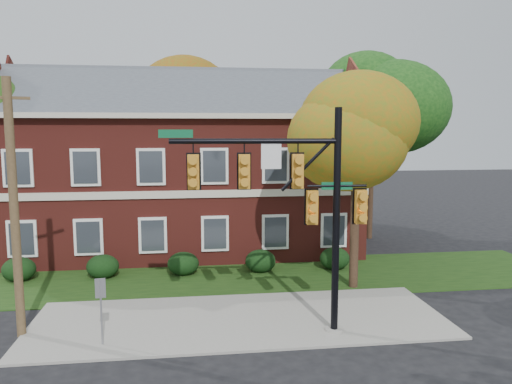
{
  "coord_description": "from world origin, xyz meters",
  "views": [
    {
      "loc": [
        -1.62,
        -15.29,
        6.51
      ],
      "look_at": [
        0.8,
        3.0,
        4.18
      ],
      "focal_mm": 35.0,
      "sensor_mm": 36.0,
      "label": 1
    }
  ],
  "objects": [
    {
      "name": "hedge_far_right",
      "position": [
        5.0,
        6.7,
        0.53
      ],
      "size": [
        1.4,
        1.26,
        1.05
      ],
      "primitive_type": "ellipsoid",
      "color": "black",
      "rests_on": "ground"
    },
    {
      "name": "tree_near_right",
      "position": [
        5.22,
        3.87,
        6.67
      ],
      "size": [
        4.5,
        4.25,
        8.58
      ],
      "color": "black",
      "rests_on": "ground"
    },
    {
      "name": "hedge_left",
      "position": [
        -5.5,
        6.7,
        0.53
      ],
      "size": [
        1.4,
        1.26,
        1.05
      ],
      "primitive_type": "ellipsoid",
      "color": "black",
      "rests_on": "ground"
    },
    {
      "name": "tree_far_rear",
      "position": [
        -0.66,
        19.79,
        8.84
      ],
      "size": [
        6.84,
        6.46,
        11.52
      ],
      "color": "black",
      "rests_on": "ground"
    },
    {
      "name": "sign_post",
      "position": [
        -4.33,
        -0.49,
        1.44
      ],
      "size": [
        0.31,
        0.07,
        2.12
      ],
      "rotation": [
        0.0,
        0.0,
        0.12
      ],
      "color": "slate",
      "rests_on": "ground"
    },
    {
      "name": "hedge_center",
      "position": [
        -2.0,
        6.7,
        0.53
      ],
      "size": [
        1.4,
        1.26,
        1.05
      ],
      "primitive_type": "ellipsoid",
      "color": "black",
      "rests_on": "ground"
    },
    {
      "name": "hedge_right",
      "position": [
        1.5,
        6.7,
        0.53
      ],
      "size": [
        1.4,
        1.26,
        1.05
      ],
      "primitive_type": "ellipsoid",
      "color": "black",
      "rests_on": "ground"
    },
    {
      "name": "ground",
      "position": [
        0.0,
        0.0,
        0.0
      ],
      "size": [
        120.0,
        120.0,
        0.0
      ],
      "primitive_type": "plane",
      "color": "black",
      "rests_on": "ground"
    },
    {
      "name": "utility_pole",
      "position": [
        -7.0,
        0.65,
        4.09
      ],
      "size": [
        1.21,
        0.53,
        8.07
      ],
      "rotation": [
        0.0,
        0.0,
        0.36
      ],
      "color": "#4E3B24",
      "rests_on": "ground"
    },
    {
      "name": "hedge_far_left",
      "position": [
        -9.0,
        6.7,
        0.53
      ],
      "size": [
        1.4,
        1.26,
        1.05
      ],
      "primitive_type": "ellipsoid",
      "color": "black",
      "rests_on": "ground"
    },
    {
      "name": "traffic_signal",
      "position": [
        1.59,
        -0.36,
        4.45
      ],
      "size": [
        6.43,
        0.72,
        7.18
      ],
      "rotation": [
        0.0,
        0.0,
        -0.06
      ],
      "color": "gray",
      "rests_on": "ground"
    },
    {
      "name": "apartment_building",
      "position": [
        -2.0,
        11.95,
        4.99
      ],
      "size": [
        18.8,
        8.8,
        9.74
      ],
      "color": "maroon",
      "rests_on": "ground"
    },
    {
      "name": "tree_right_rear",
      "position": [
        9.31,
        12.81,
        8.12
      ],
      "size": [
        6.3,
        5.95,
        10.62
      ],
      "color": "black",
      "rests_on": "ground"
    },
    {
      "name": "sidewalk",
      "position": [
        0.0,
        1.0,
        0.04
      ],
      "size": [
        14.0,
        5.0,
        0.08
      ],
      "primitive_type": "cube",
      "color": "gray",
      "rests_on": "ground"
    },
    {
      "name": "grass_strip",
      "position": [
        0.0,
        6.0,
        0.02
      ],
      "size": [
        30.0,
        6.0,
        0.04
      ],
      "primitive_type": "cube",
      "color": "#193811",
      "rests_on": "ground"
    }
  ]
}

